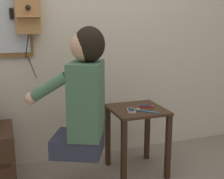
# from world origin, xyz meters

# --- Properties ---
(wall_back) EXTENTS (6.80, 0.05, 2.55)m
(wall_back) POSITION_xyz_m (0.00, 1.09, 1.27)
(wall_back) COLOR beige
(wall_back) RESTS_ON ground_plane
(side_table) EXTENTS (0.44, 0.45, 0.58)m
(side_table) POSITION_xyz_m (0.54, 0.59, 0.44)
(side_table) COLOR #382316
(side_table) RESTS_ON ground_plane
(person) EXTENTS (0.60, 0.53, 0.94)m
(person) POSITION_xyz_m (0.03, 0.42, 0.79)
(person) COLOR #2D3347
(person) RESTS_ON ground_plane
(wall_phone_antique) EXTENTS (0.25, 0.19, 0.79)m
(wall_phone_antique) POSITION_xyz_m (-0.28, 1.01, 1.38)
(wall_phone_antique) COLOR #AD7A47
(wall_mirror) EXTENTS (0.38, 0.03, 0.74)m
(wall_mirror) POSITION_xyz_m (-0.44, 1.05, 1.37)
(wall_mirror) COLOR brown
(cell_phone_held) EXTENTS (0.09, 0.14, 0.01)m
(cell_phone_held) POSITION_xyz_m (0.46, 0.53, 0.58)
(cell_phone_held) COLOR silver
(cell_phone_held) RESTS_ON side_table
(cell_phone_spare) EXTENTS (0.14, 0.10, 0.01)m
(cell_phone_spare) POSITION_xyz_m (0.62, 0.61, 0.58)
(cell_phone_spare) COLOR maroon
(cell_phone_spare) RESTS_ON side_table
(toothbrush) EXTENTS (0.15, 0.13, 0.02)m
(toothbrush) POSITION_xyz_m (0.56, 0.48, 0.58)
(toothbrush) COLOR #338CD8
(toothbrush) RESTS_ON side_table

